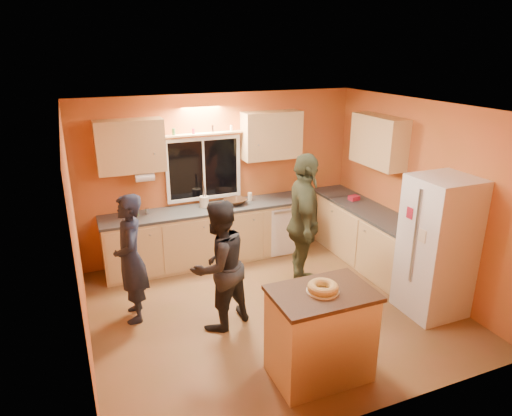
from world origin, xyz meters
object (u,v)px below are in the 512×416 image
refrigerator (437,247)px  person_right (304,224)px  person_left (131,259)px  person_center (219,266)px  island (320,333)px

refrigerator → person_right: 1.71m
person_left → person_center: size_ratio=1.01×
person_right → refrigerator: bearing=-109.9°
island → person_left: 2.46m
refrigerator → person_left: refrigerator is taller
person_left → person_center: person_left is taller
refrigerator → person_left: (-3.57, 1.30, -0.08)m
person_left → person_right: (2.30, -0.15, 0.16)m
person_left → person_right: size_ratio=0.83×
refrigerator → island: 2.07m
island → person_left: (-1.61, 1.83, 0.32)m
person_center → person_right: bearing=174.0°
refrigerator → person_left: bearing=160.0°
refrigerator → person_right: bearing=137.9°
refrigerator → person_center: bearing=164.5°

